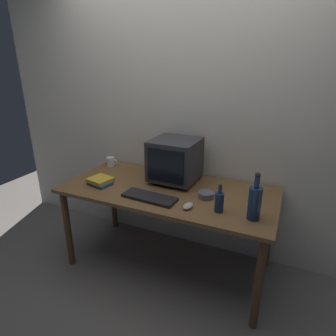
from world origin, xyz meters
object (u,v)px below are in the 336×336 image
(bottle_tall, at_px, (255,202))
(cd_spindle, at_px, (206,195))
(bottle_short, at_px, (219,201))
(mug, at_px, (111,162))
(keyboard, at_px, (149,197))
(computer_mouse, at_px, (188,206))
(crt_monitor, at_px, (175,160))
(book_stack, at_px, (100,181))

(bottle_tall, xyz_separation_m, cd_spindle, (-0.37, 0.17, -0.10))
(bottle_short, height_order, mug, bottle_short)
(keyboard, xyz_separation_m, computer_mouse, (0.32, -0.02, 0.01))
(crt_monitor, relative_size, mug, 3.28)
(bottle_short, xyz_separation_m, mug, (-1.21, 0.46, -0.03))
(crt_monitor, height_order, mug, crt_monitor)
(cd_spindle, bearing_deg, book_stack, -171.92)
(bottle_short, distance_m, book_stack, 1.03)
(keyboard, height_order, mug, mug)
(bottle_short, xyz_separation_m, cd_spindle, (-0.14, 0.17, -0.05))
(mug, bearing_deg, bottle_short, -20.60)
(computer_mouse, height_order, book_stack, book_stack)
(crt_monitor, bearing_deg, keyboard, -96.10)
(computer_mouse, bearing_deg, mug, 161.63)
(keyboard, relative_size, bottle_tall, 1.28)
(keyboard, relative_size, mug, 3.50)
(crt_monitor, height_order, keyboard, crt_monitor)
(bottle_tall, distance_m, book_stack, 1.27)
(computer_mouse, xyz_separation_m, book_stack, (-0.82, 0.09, 0.01))
(bottle_tall, height_order, cd_spindle, bottle_tall)
(keyboard, xyz_separation_m, bottle_tall, (0.76, 0.02, 0.11))
(keyboard, height_order, computer_mouse, computer_mouse)
(bottle_tall, distance_m, bottle_short, 0.24)
(book_stack, bearing_deg, mug, 113.64)
(bottle_tall, height_order, bottle_short, bottle_tall)
(bottle_tall, relative_size, mug, 2.74)
(mug, bearing_deg, computer_mouse, -26.57)
(computer_mouse, bearing_deg, bottle_tall, 13.64)
(bottle_tall, xyz_separation_m, book_stack, (-1.26, 0.05, -0.09))
(keyboard, relative_size, book_stack, 1.97)
(keyboard, distance_m, book_stack, 0.51)
(keyboard, height_order, cd_spindle, cd_spindle)
(crt_monitor, distance_m, book_stack, 0.66)
(book_stack, xyz_separation_m, cd_spindle, (0.89, 0.13, -0.01))
(crt_monitor, bearing_deg, bottle_short, -37.23)
(crt_monitor, distance_m, keyboard, 0.44)
(crt_monitor, relative_size, computer_mouse, 3.94)
(bottle_tall, height_order, mug, bottle_tall)
(bottle_short, height_order, book_stack, bottle_short)
(keyboard, xyz_separation_m, bottle_short, (0.53, 0.03, 0.06))
(crt_monitor, relative_size, bottle_short, 1.91)
(keyboard, bearing_deg, book_stack, 175.85)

